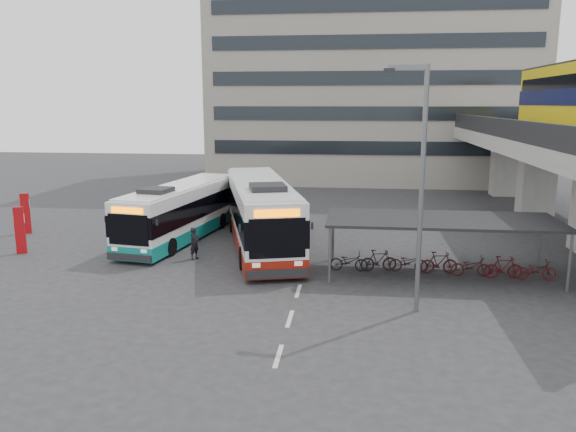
# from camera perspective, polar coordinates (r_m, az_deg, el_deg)

# --- Properties ---
(ground) EXTENTS (120.00, 120.00, 0.00)m
(ground) POSITION_cam_1_polar(r_m,az_deg,el_deg) (23.33, -5.12, -7.37)
(ground) COLOR #28282B
(ground) RESTS_ON ground
(bike_shelter) EXTENTS (10.00, 4.00, 2.54)m
(bike_shelter) POSITION_cam_1_polar(r_m,az_deg,el_deg) (25.64, 15.23, -2.84)
(bike_shelter) COLOR #595B60
(bike_shelter) RESTS_ON ground
(office_block) EXTENTS (30.00, 15.00, 25.00)m
(office_block) POSITION_cam_1_polar(r_m,az_deg,el_deg) (57.83, 8.42, 16.27)
(office_block) COLOR gray
(office_block) RESTS_ON ground
(road_markings) EXTENTS (0.15, 7.60, 0.01)m
(road_markings) POSITION_cam_1_polar(r_m,az_deg,el_deg) (20.16, 0.18, -10.39)
(road_markings) COLOR beige
(road_markings) RESTS_ON ground
(bus_main) EXTENTS (6.12, 13.06, 3.78)m
(bus_main) POSITION_cam_1_polar(r_m,az_deg,el_deg) (29.55, -2.78, 0.21)
(bus_main) COLOR white
(bus_main) RESTS_ON ground
(bus_teal) EXTENTS (4.07, 11.30, 3.27)m
(bus_teal) POSITION_cam_1_polar(r_m,az_deg,el_deg) (31.88, -10.78, 0.41)
(bus_teal) COLOR white
(bus_teal) RESTS_ON ground
(pedestrian) EXTENTS (0.59, 0.68, 1.59)m
(pedestrian) POSITION_cam_1_polar(r_m,az_deg,el_deg) (27.66, -9.48, -2.77)
(pedestrian) COLOR black
(pedestrian) RESTS_ON ground
(lamp_post) EXTENTS (1.55, 0.27, 8.79)m
(lamp_post) POSITION_cam_1_polar(r_m,az_deg,el_deg) (20.14, 13.17, 4.02)
(lamp_post) COLOR #595B60
(lamp_post) RESTS_ON ground
(sign_totem_mid) EXTENTS (0.51, 0.30, 2.40)m
(sign_totem_mid) POSITION_cam_1_polar(r_m,az_deg,el_deg) (31.29, -25.58, -1.25)
(sign_totem_mid) COLOR #A60A0F
(sign_totem_mid) RESTS_ON ground
(sign_totem_north) EXTENTS (0.50, 0.28, 2.37)m
(sign_totem_north) POSITION_cam_1_polar(r_m,az_deg,el_deg) (35.97, -25.10, 0.29)
(sign_totem_north) COLOR #A60A0F
(sign_totem_north) RESTS_ON ground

